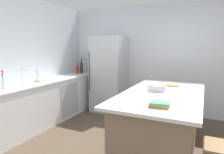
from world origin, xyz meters
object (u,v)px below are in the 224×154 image
(kitchen_island, at_px, (161,122))
(cutting_board, at_px, (169,85))
(flower_vase, at_px, (3,83))
(sink_faucet, at_px, (22,76))
(refrigerator, at_px, (109,74))
(hot_sauce_bottle, at_px, (77,70))
(paper_towel_roll, at_px, (38,75))
(cookbook_stack, at_px, (160,104))
(vinegar_bottle, at_px, (78,69))
(soda_bottle, at_px, (86,67))
(wine_bottle, at_px, (81,67))
(whiskey_bottle, at_px, (82,69))
(mixing_bowl, at_px, (157,88))

(kitchen_island, bearing_deg, cutting_board, 90.41)
(flower_vase, bearing_deg, sink_faucet, 95.58)
(refrigerator, relative_size, hot_sauce_bottle, 7.54)
(paper_towel_roll, relative_size, cookbook_stack, 1.30)
(vinegar_bottle, bearing_deg, kitchen_island, -28.99)
(paper_towel_roll, height_order, cookbook_stack, paper_towel_roll)
(flower_vase, xyz_separation_m, hot_sauce_bottle, (0.00, 2.05, -0.01))
(soda_bottle, relative_size, cutting_board, 1.09)
(flower_vase, bearing_deg, kitchen_island, 17.14)
(kitchen_island, relative_size, soda_bottle, 5.86)
(sink_faucet, xyz_separation_m, wine_bottle, (0.07, 1.80, 0.00))
(refrigerator, bearing_deg, wine_bottle, -178.48)
(whiskey_bottle, relative_size, cookbook_stack, 1.11)
(paper_towel_roll, bearing_deg, refrigerator, 59.84)
(flower_vase, distance_m, cookbook_stack, 2.57)
(soda_bottle, bearing_deg, wine_bottle, -94.28)
(vinegar_bottle, bearing_deg, whiskey_bottle, 96.11)
(sink_faucet, height_order, cookbook_stack, sink_faucet)
(soda_bottle, bearing_deg, whiskey_bottle, -126.96)
(whiskey_bottle, bearing_deg, cutting_board, -20.98)
(cookbook_stack, xyz_separation_m, mixing_bowl, (-0.21, 0.80, 0.02))
(soda_bottle, bearing_deg, cookbook_stack, -43.35)
(cookbook_stack, bearing_deg, refrigerator, 127.91)
(refrigerator, height_order, hot_sauce_bottle, refrigerator)
(flower_vase, bearing_deg, hot_sauce_bottle, 89.91)
(hot_sauce_bottle, xyz_separation_m, cookbook_stack, (2.56, -2.00, -0.04))
(paper_towel_roll, bearing_deg, kitchen_island, 0.04)
(kitchen_island, xyz_separation_m, vinegar_bottle, (-2.47, 1.37, 0.55))
(sink_faucet, bearing_deg, kitchen_island, 7.70)
(soda_bottle, height_order, mixing_bowl, soda_bottle)
(paper_towel_roll, height_order, cutting_board, paper_towel_roll)
(kitchen_island, height_order, soda_bottle, soda_bottle)
(soda_bottle, height_order, wine_bottle, wine_bottle)
(soda_bottle, height_order, whiskey_bottle, soda_bottle)
(hot_sauce_bottle, bearing_deg, whiskey_bottle, 97.37)
(whiskey_bottle, bearing_deg, hot_sauce_bottle, -82.63)
(kitchen_island, height_order, refrigerator, refrigerator)
(cutting_board, bearing_deg, sink_faucet, -159.26)
(paper_towel_roll, distance_m, cutting_board, 2.55)
(refrigerator, xyz_separation_m, cutting_board, (1.60, -0.88, 0.01))
(sink_faucet, height_order, hot_sauce_bottle, sink_faucet)
(flower_vase, bearing_deg, whiskey_bottle, 90.77)
(refrigerator, bearing_deg, vinegar_bottle, -172.10)
(paper_towel_roll, distance_m, vinegar_bottle, 1.37)
(vinegar_bottle, bearing_deg, wine_bottle, 66.18)
(kitchen_island, xyz_separation_m, paper_towel_roll, (-2.47, -0.00, 0.57))
(refrigerator, distance_m, wine_bottle, 0.83)
(wine_bottle, bearing_deg, refrigerator, 1.52)
(sink_faucet, relative_size, cutting_board, 0.92)
(sink_faucet, xyz_separation_m, vinegar_bottle, (0.03, 1.71, -0.04))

